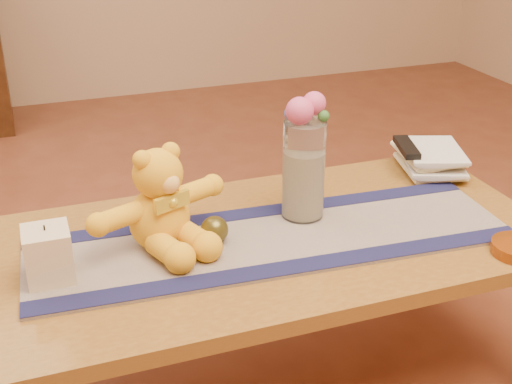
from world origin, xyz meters
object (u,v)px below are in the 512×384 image
object	(u,v)px
tv_remote	(407,147)
glass_vase	(304,170)
book_bottom	(403,169)
bronze_ball	(215,230)
pillar_candle	(48,254)
teddy_bear	(158,198)

from	to	relation	value
tv_remote	glass_vase	bearing A→B (deg)	-141.73
tv_remote	book_bottom	bearing A→B (deg)	90.00
bronze_ball	book_bottom	size ratio (longest dim) A/B	0.31
book_bottom	pillar_candle	bearing A→B (deg)	-152.62
teddy_bear	glass_vase	xyz separation A→B (m)	(0.38, 0.01, 0.01)
bronze_ball	book_bottom	bearing A→B (deg)	19.18
pillar_candle	tv_remote	distance (m)	1.09
glass_vase	bronze_ball	size ratio (longest dim) A/B	3.80
teddy_bear	bronze_ball	distance (m)	0.16
pillar_candle	book_bottom	size ratio (longest dim) A/B	0.55
teddy_bear	tv_remote	bearing A→B (deg)	-8.32
bronze_ball	book_bottom	world-z (taller)	bronze_ball
book_bottom	tv_remote	bearing A→B (deg)	-93.00
pillar_candle	tv_remote	world-z (taller)	pillar_candle
glass_vase	tv_remote	world-z (taller)	glass_vase
teddy_bear	glass_vase	size ratio (longest dim) A/B	1.35
glass_vase	book_bottom	size ratio (longest dim) A/B	1.17
glass_vase	bronze_ball	xyz separation A→B (m)	(-0.26, -0.06, -0.10)
teddy_bear	glass_vase	world-z (taller)	glass_vase
tv_remote	bronze_ball	bearing A→B (deg)	-145.04
book_bottom	teddy_bear	bearing A→B (deg)	-153.26
bronze_ball	pillar_candle	bearing A→B (deg)	-175.53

